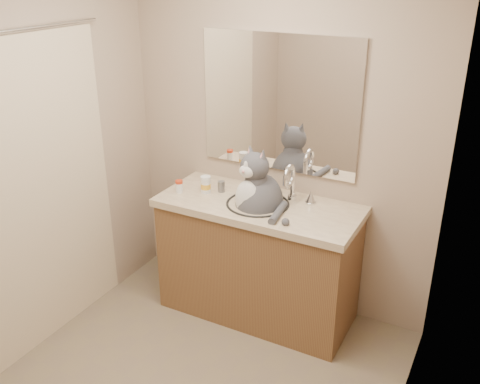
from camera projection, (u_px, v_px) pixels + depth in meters
name	position (u px, v px, depth m)	size (l,w,h in m)	color
room	(173.00, 211.00, 2.58)	(2.22, 2.52, 2.42)	#7C6C56
vanity	(258.00, 257.00, 3.66)	(1.34, 0.59, 1.12)	brown
mirror	(279.00, 104.00, 3.48)	(1.10, 0.02, 0.90)	white
shower_curtain	(37.00, 195.00, 3.17)	(0.02, 1.30, 1.93)	beige
cat	(258.00, 199.00, 3.46)	(0.42, 0.45, 0.61)	#49494E
pill_bottle_redcap	(179.00, 186.00, 3.64)	(0.05, 0.05, 0.09)	white
pill_bottle_orange	(206.00, 185.00, 3.63)	(0.09, 0.09, 0.12)	white
grey_canister	(221.00, 186.00, 3.65)	(0.06, 0.06, 0.08)	slate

